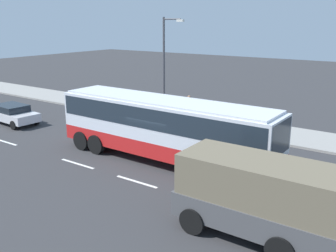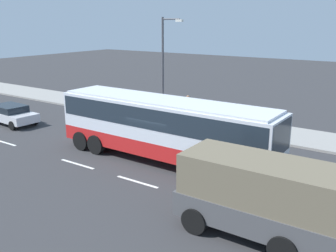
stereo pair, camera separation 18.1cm
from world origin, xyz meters
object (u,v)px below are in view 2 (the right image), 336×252
at_px(car_silver_hatch, 11,114).
at_px(street_lamp, 165,63).
at_px(coach_bus, 164,123).
at_px(cargo_truck, 300,205).
at_px(pedestrian_near_curb, 188,105).

distance_m(car_silver_hatch, street_lamp, 11.81).
relative_size(coach_bus, street_lamp, 1.69).
height_order(car_silver_hatch, street_lamp, street_lamp).
bearing_deg(street_lamp, cargo_truck, -40.34).
xyz_separation_m(cargo_truck, car_silver_hatch, (-21.87, 4.11, -0.81)).
bearing_deg(coach_bus, car_silver_hatch, -179.49).
distance_m(coach_bus, street_lamp, 8.75).
bearing_deg(car_silver_hatch, pedestrian_near_curb, 41.83).
xyz_separation_m(car_silver_hatch, street_lamp, (8.83, 6.97, 3.62)).
bearing_deg(street_lamp, car_silver_hatch, -141.72).
relative_size(coach_bus, pedestrian_near_curb, 7.05).
distance_m(cargo_truck, pedestrian_near_curb, 16.96).
distance_m(cargo_truck, street_lamp, 17.34).
xyz_separation_m(cargo_truck, street_lamp, (-13.04, 11.08, 2.81)).
height_order(cargo_truck, pedestrian_near_curb, cargo_truck).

